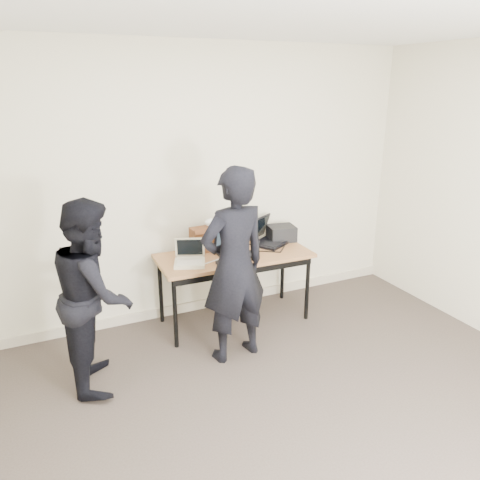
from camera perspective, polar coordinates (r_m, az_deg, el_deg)
room at (r=2.79m, az=11.99°, el=-2.08°), size 4.60×4.60×2.80m
desk at (r=4.60m, az=-0.65°, el=-2.47°), size 1.52×0.69×0.72m
laptop_beige at (r=4.36m, az=-6.15°, el=-2.33°), size 0.36×0.35×0.22m
laptop_center at (r=4.57m, az=-0.78°, el=-1.04°), size 0.33×0.32×0.25m
laptop_right at (r=4.89m, az=3.29°, el=0.32°), size 0.50×0.50×0.27m
leather_satchel at (r=4.67m, az=-3.81°, el=0.25°), size 0.37×0.19×0.25m
tissue at (r=4.63m, az=-3.53°, el=2.15°), size 0.14×0.12×0.08m
equipment_box at (r=4.98m, az=5.07°, el=0.84°), size 0.31×0.27×0.16m
power_brick at (r=4.34m, az=-2.40°, el=-2.72°), size 0.09×0.06×0.03m
cables at (r=4.65m, az=1.53°, el=-1.38°), size 0.98×0.35×0.01m
person_typist at (r=3.93m, az=-0.72°, el=-3.22°), size 0.67×0.49×1.70m
person_observer at (r=3.82m, az=-17.39°, el=-6.30°), size 0.68×0.82×1.52m
baseboard at (r=5.12m, az=-3.99°, el=-7.66°), size 4.50×0.03×0.10m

